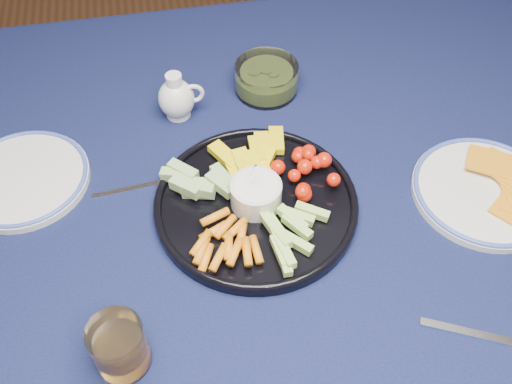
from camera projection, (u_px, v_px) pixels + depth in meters
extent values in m
plane|color=brown|center=(264.00, 349.00, 1.58)|extent=(4.00, 4.00, 0.00)
cylinder|color=#50341A|center=(478.00, 119.00, 1.66)|extent=(0.07, 0.07, 0.70)
cube|color=#50341A|center=(269.00, 180.00, 1.03)|extent=(1.60, 1.00, 0.04)
cube|color=black|center=(269.00, 172.00, 1.01)|extent=(1.66, 1.06, 0.01)
cube|color=black|center=(225.00, 57.00, 1.45)|extent=(1.66, 0.01, 0.30)
cylinder|color=black|center=(256.00, 205.00, 0.95)|extent=(0.34, 0.34, 0.01)
torus|color=black|center=(256.00, 201.00, 0.94)|extent=(0.34, 0.34, 0.01)
cylinder|color=silver|center=(256.00, 194.00, 0.92)|extent=(0.08, 0.08, 0.04)
cylinder|color=white|center=(256.00, 187.00, 0.91)|extent=(0.07, 0.07, 0.01)
cylinder|color=white|center=(178.00, 113.00, 1.09)|extent=(0.05, 0.05, 0.01)
ellipsoid|color=white|center=(176.00, 99.00, 1.07)|extent=(0.07, 0.07, 0.08)
cylinder|color=white|center=(174.00, 82.00, 1.03)|extent=(0.03, 0.03, 0.03)
torus|color=white|center=(193.00, 94.00, 1.06)|extent=(0.04, 0.01, 0.04)
torus|color=#3E53AE|center=(175.00, 88.00, 1.05)|extent=(0.04, 0.04, 0.00)
cylinder|color=silver|center=(266.00, 78.00, 1.12)|extent=(0.12, 0.12, 0.06)
cylinder|color=#596F1F|center=(266.00, 82.00, 1.13)|extent=(0.10, 0.10, 0.03)
cylinder|color=silver|center=(484.00, 192.00, 0.97)|extent=(0.24, 0.24, 0.01)
torus|color=#3E53AE|center=(485.00, 189.00, 0.96)|extent=(0.24, 0.24, 0.01)
cylinder|color=silver|center=(119.00, 346.00, 0.75)|extent=(0.07, 0.07, 0.09)
cylinder|color=#C17D16|center=(122.00, 353.00, 0.77)|extent=(0.06, 0.06, 0.05)
cube|color=white|center=(130.00, 189.00, 0.98)|extent=(0.13, 0.02, 0.00)
cube|color=white|center=(171.00, 181.00, 0.99)|extent=(0.03, 0.02, 0.00)
cube|color=white|center=(478.00, 335.00, 0.81)|extent=(0.15, 0.08, 0.00)
cylinder|color=silver|center=(24.00, 179.00, 0.98)|extent=(0.22, 0.22, 0.01)
torus|color=#3E53AE|center=(22.00, 176.00, 0.98)|extent=(0.22, 0.22, 0.01)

